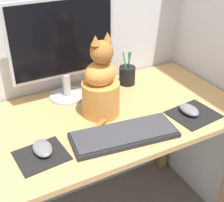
# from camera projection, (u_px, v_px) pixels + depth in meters

# --- Properties ---
(desk) EXTENTS (1.30, 0.63, 0.76)m
(desk) POSITION_uv_depth(u_px,v_px,m) (97.00, 138.00, 1.39)
(desk) COLOR tan
(desk) RESTS_ON ground_plane
(monitor) EXTENTS (0.48, 0.17, 0.46)m
(monitor) POSITION_uv_depth(u_px,v_px,m) (63.00, 45.00, 1.35)
(monitor) COLOR #B2B2B7
(monitor) RESTS_ON desk
(keyboard) EXTENTS (0.43, 0.21, 0.02)m
(keyboard) POSITION_uv_depth(u_px,v_px,m) (124.00, 134.00, 1.21)
(keyboard) COLOR black
(keyboard) RESTS_ON desk
(mousepad_left) EXTENTS (0.19, 0.17, 0.00)m
(mousepad_left) POSITION_uv_depth(u_px,v_px,m) (41.00, 156.00, 1.12)
(mousepad_left) COLOR black
(mousepad_left) RESTS_ON desk
(mousepad_right) EXTENTS (0.21, 0.19, 0.00)m
(mousepad_right) POSITION_uv_depth(u_px,v_px,m) (193.00, 114.00, 1.35)
(mousepad_right) COLOR black
(mousepad_right) RESTS_ON desk
(computer_mouse_left) EXTENTS (0.07, 0.11, 0.03)m
(computer_mouse_left) POSITION_uv_depth(u_px,v_px,m) (42.00, 148.00, 1.13)
(computer_mouse_left) COLOR slate
(computer_mouse_left) RESTS_ON mousepad_left
(computer_mouse_right) EXTENTS (0.07, 0.10, 0.03)m
(computer_mouse_right) POSITION_uv_depth(u_px,v_px,m) (189.00, 110.00, 1.35)
(computer_mouse_right) COLOR slate
(computer_mouse_right) RESTS_ON mousepad_right
(cat) EXTENTS (0.21, 0.23, 0.36)m
(cat) POSITION_uv_depth(u_px,v_px,m) (101.00, 86.00, 1.29)
(cat) COLOR #D6893D
(cat) RESTS_ON desk
(pen_cup) EXTENTS (0.08, 0.08, 0.18)m
(pen_cup) POSITION_uv_depth(u_px,v_px,m) (127.00, 75.00, 1.58)
(pen_cup) COLOR black
(pen_cup) RESTS_ON desk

